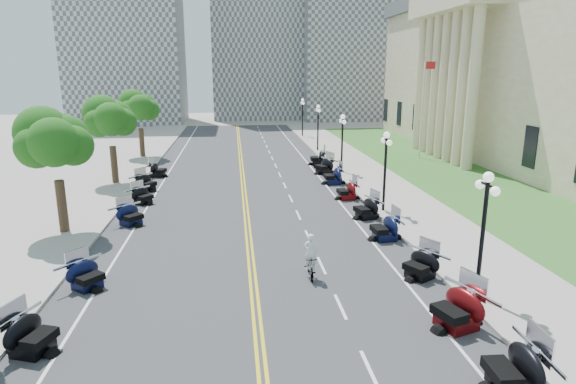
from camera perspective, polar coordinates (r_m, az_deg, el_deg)
name	(u,v)px	position (r m, az deg, el deg)	size (l,w,h in m)	color
ground	(249,239)	(25.79, -4.67, -5.55)	(160.00, 160.00, 0.00)	gray
road	(244,193)	(35.36, -5.22, -0.09)	(16.00, 90.00, 0.01)	#333335
centerline_yellow_a	(243,193)	(35.36, -5.41, -0.08)	(0.12, 90.00, 0.00)	yellow
centerline_yellow_b	(246,193)	(35.36, -5.03, -0.07)	(0.12, 90.00, 0.00)	yellow
edge_line_north	(330,190)	(36.05, 5.00, 0.20)	(0.12, 90.00, 0.00)	white
edge_line_south	(155,195)	(35.82, -15.51, -0.36)	(0.12, 90.00, 0.00)	white
lane_dash_3	(370,370)	(15.51, 9.65, -20.04)	(0.12, 2.00, 0.00)	white
lane_dash_4	(340,306)	(18.84, 6.24, -13.33)	(0.12, 2.00, 0.00)	white
lane_dash_5	(322,265)	(22.38, 3.99, -8.66)	(0.12, 2.00, 0.00)	white
lane_dash_6	(308,236)	(26.06, 2.41, -5.27)	(0.12, 2.00, 0.00)	white
lane_dash_7	(298,215)	(29.82, 1.23, -2.73)	(0.12, 2.00, 0.00)	white
lane_dash_8	(291,198)	(33.64, 0.32, -0.76)	(0.12, 2.00, 0.00)	white
lane_dash_9	(285,185)	(37.49, -0.40, 0.80)	(0.12, 2.00, 0.00)	white
lane_dash_10	(280,175)	(41.37, -0.99, 2.08)	(0.12, 2.00, 0.00)	white
lane_dash_11	(276,166)	(45.28, -1.48, 3.13)	(0.12, 2.00, 0.00)	white
lane_dash_12	(272,158)	(49.19, -1.89, 4.02)	(0.12, 2.00, 0.00)	white
lane_dash_13	(269,152)	(53.13, -2.24, 4.78)	(0.12, 2.00, 0.00)	white
lane_dash_14	(267,146)	(57.07, -2.54, 5.43)	(0.12, 2.00, 0.00)	white
lane_dash_15	(264,142)	(61.01, -2.81, 5.99)	(0.12, 2.00, 0.00)	white
lane_dash_16	(263,137)	(64.97, -3.04, 6.49)	(0.12, 2.00, 0.00)	white
lane_dash_17	(261,134)	(68.93, -3.24, 6.93)	(0.12, 2.00, 0.00)	white
lane_dash_18	(259,130)	(72.89, -3.43, 7.32)	(0.12, 2.00, 0.00)	white
lane_dash_19	(258,127)	(76.86, -3.59, 7.68)	(0.12, 2.00, 0.00)	white
sidewalk_north	(383,188)	(37.05, 11.23, 0.47)	(5.00, 90.00, 0.15)	#9E9991
sidewalk_south	(96,196)	(36.68, -21.85, -0.43)	(5.00, 90.00, 0.15)	#9E9991
lawn	(430,166)	(46.81, 16.49, 2.96)	(9.00, 60.00, 0.10)	#356023
civic_building	(560,68)	(56.63, 29.51, 12.62)	(26.00, 51.00, 17.80)	#BCAD8E
distant_block_a	(127,44)	(88.10, -18.60, 16.29)	(18.00, 14.00, 26.00)	gray
distant_block_b	(256,35)	(92.60, -3.77, 18.06)	(16.00, 12.00, 30.00)	gray
distant_block_c	(356,58)	(92.13, 8.05, 15.49)	(20.00, 14.00, 22.00)	gray
street_lamp_1	(482,236)	(19.68, 22.04, -4.91)	(0.50, 1.20, 4.90)	black
street_lamp_2	(385,172)	(30.36, 11.42, 2.33)	(0.50, 1.20, 4.90)	black
street_lamp_3	(342,144)	(41.77, 6.43, 5.71)	(0.50, 1.20, 4.90)	black
street_lamp_4	(318,128)	(53.43, 3.57, 7.62)	(0.50, 1.20, 4.90)	black
street_lamp_5	(302,117)	(65.22, 1.73, 8.82)	(0.50, 1.20, 4.90)	black
flagpole	(423,109)	(50.02, 15.65, 9.44)	(1.10, 0.20, 10.00)	silver
tree_2	(55,148)	(28.16, -25.88, 4.73)	(4.80, 4.80, 9.20)	#235619
tree_3	(111,124)	(39.59, -20.28, 7.61)	(4.80, 4.80, 9.20)	#235619
tree_4	(140,111)	(51.28, -17.18, 9.16)	(4.80, 4.80, 9.20)	#235619
motorcycle_n_2	(515,367)	(15.44, 25.28, -18.20)	(2.19, 2.19, 1.53)	black
motorcycle_n_3	(457,307)	(18.01, 19.44, -12.72)	(2.23, 2.23, 1.56)	#590A0C
motorcycle_n_4	(421,263)	(21.61, 15.44, -8.15)	(1.90, 1.90, 1.33)	black
motorcycle_n_5	(385,227)	(25.87, 11.43, -4.04)	(2.06, 2.06, 1.44)	black
motorcycle_n_6	(366,207)	(29.38, 9.28, -1.79)	(1.98, 1.98, 1.39)	black
motorcycle_n_7	(347,190)	(33.55, 7.01, 0.28)	(1.96, 1.96, 1.37)	#590A0C
motorcycle_n_8	(333,175)	(37.98, 5.38, 2.05)	(2.13, 2.13, 1.49)	black
motorcycle_n_9	(324,165)	(41.77, 4.30, 3.19)	(2.15, 2.15, 1.51)	black
motorcycle_n_10	(318,157)	(45.67, 3.58, 4.16)	(2.18, 2.18, 1.52)	black
motorcycle_s_3	(31,333)	(17.69, -28.18, -14.50)	(1.98, 1.98, 1.39)	black
motorcycle_s_4	(86,274)	(21.53, -22.80, -8.91)	(1.85, 1.85, 1.30)	black
motorcycle_s_6	(130,214)	(29.22, -18.19, -2.49)	(1.88, 1.88, 1.32)	black
motorcycle_s_7	(143,195)	(33.60, -16.83, -0.33)	(1.76, 1.76, 1.23)	black
motorcycle_s_8	(146,182)	(37.16, -16.49, 1.16)	(1.96, 1.96, 1.37)	black
motorcycle_s_9	(158,169)	(41.85, -15.19, 2.64)	(1.91, 1.91, 1.34)	black
bicycle	(310,266)	(20.93, 2.65, -8.80)	(0.49, 1.72, 1.03)	#A51414
cyclist_rider	(311,237)	(20.45, 2.69, -5.35)	(0.60, 0.39, 1.65)	silver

